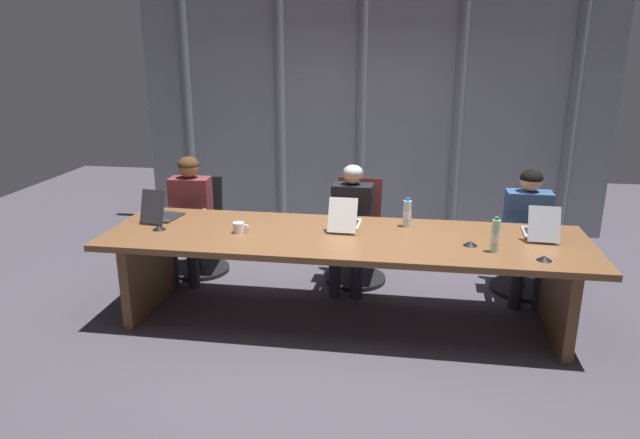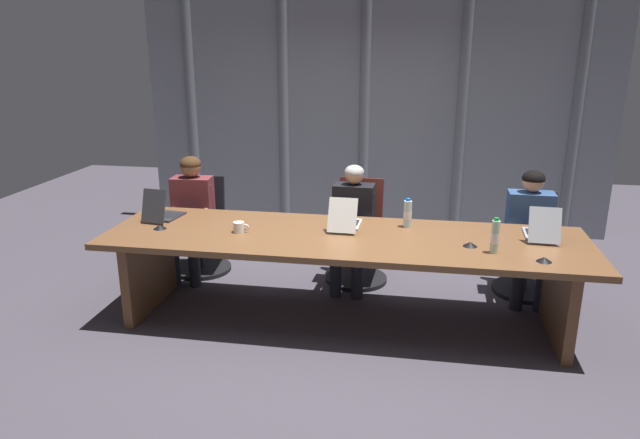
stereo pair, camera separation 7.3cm
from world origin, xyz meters
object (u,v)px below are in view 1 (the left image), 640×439
at_px(office_chair_center, 525,254).
at_px(person_center, 528,226).
at_px(laptop_left_mid, 345,221).
at_px(laptop_left_end, 162,214).
at_px(person_left_mid, 351,220).
at_px(water_bottle_secondary, 495,236).
at_px(office_chair_left_mid, 356,243).
at_px(laptop_center, 540,230).
at_px(conference_mic_right_side, 470,243).
at_px(water_bottle_primary, 407,214).
at_px(conference_mic_middle, 159,228).
at_px(person_left_end, 189,209).
at_px(conference_mic_left_side, 544,258).
at_px(coffee_mug_near, 239,228).
at_px(office_chair_left_end, 199,236).

distance_m(office_chair_center, person_center, 0.36).
bearing_deg(laptop_left_mid, laptop_left_end, 92.94).
xyz_separation_m(person_left_mid, water_bottle_secondary, (1.17, -0.96, 0.22)).
bearing_deg(office_chair_left_mid, office_chair_center, 92.34).
distance_m(laptop_center, office_chair_left_mid, 1.75).
distance_m(office_chair_left_mid, conference_mic_right_side, 1.45).
relative_size(laptop_left_end, conference_mic_right_side, 3.78).
xyz_separation_m(water_bottle_primary, conference_mic_middle, (-2.04, -0.41, -0.10)).
bearing_deg(laptop_left_mid, water_bottle_primary, -76.61).
distance_m(person_left_end, person_center, 3.19).
height_order(laptop_left_end, water_bottle_secondary, laptop_left_end).
distance_m(office_chair_left_mid, conference_mic_left_side, 1.96).
bearing_deg(laptop_left_end, coffee_mug_near, -99.40).
relative_size(office_chair_center, conference_mic_left_side, 8.39).
bearing_deg(water_bottle_secondary, person_center, 66.07).
xyz_separation_m(coffee_mug_near, conference_mic_right_side, (1.84, -0.03, -0.03)).
height_order(laptop_left_mid, office_chair_left_end, laptop_left_mid).
xyz_separation_m(person_left_mid, water_bottle_primary, (0.52, -0.43, 0.21)).
relative_size(laptop_center, office_chair_left_mid, 0.43).
bearing_deg(person_left_end, person_left_mid, 85.68).
distance_m(person_left_mid, water_bottle_secondary, 1.53).
xyz_separation_m(laptop_center, conference_mic_middle, (-3.09, -0.30, -0.04)).
height_order(office_chair_left_mid, person_center, person_center).
bearing_deg(water_bottle_primary, person_left_mid, 140.15).
bearing_deg(person_left_mid, coffee_mug_near, -43.73).
bearing_deg(office_chair_left_mid, coffee_mug_near, -39.53).
distance_m(laptop_left_end, person_left_end, 0.59).
bearing_deg(person_center, conference_mic_left_side, -3.84).
xyz_separation_m(office_chair_center, water_bottle_primary, (-1.11, -0.59, 0.51)).
xyz_separation_m(laptop_left_mid, office_chair_left_end, (-1.57, 0.70, -0.45)).
height_order(laptop_left_mid, person_center, person_center).
height_order(laptop_left_mid, coffee_mug_near, laptop_left_mid).
bearing_deg(laptop_center, water_bottle_primary, 86.89).
relative_size(laptop_center, water_bottle_secondary, 1.56).
xyz_separation_m(laptop_center, coffee_mug_near, (-2.41, -0.27, -0.01)).
relative_size(office_chair_center, conference_mic_right_side, 8.39).
relative_size(office_chair_center, person_center, 0.79).
xyz_separation_m(laptop_left_mid, water_bottle_primary, (0.51, 0.11, 0.06)).
distance_m(laptop_left_mid, office_chair_left_mid, 0.83).
height_order(office_chair_center, person_left_end, person_left_end).
relative_size(laptop_left_end, conference_mic_left_side, 3.78).
bearing_deg(laptop_left_end, laptop_left_mid, -81.06).
bearing_deg(office_chair_left_end, office_chair_left_mid, 83.92).
xyz_separation_m(water_bottle_primary, coffee_mug_near, (-1.36, -0.38, -0.07)).
distance_m(laptop_center, water_bottle_secondary, 0.59).
distance_m(laptop_left_end, conference_mic_right_side, 2.63).
relative_size(water_bottle_secondary, conference_mic_left_side, 2.47).
height_order(laptop_left_end, office_chair_center, laptop_left_end).
bearing_deg(conference_mic_left_side, person_center, 84.99).
xyz_separation_m(laptop_left_end, laptop_left_mid, (1.61, 0.04, -0.00)).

